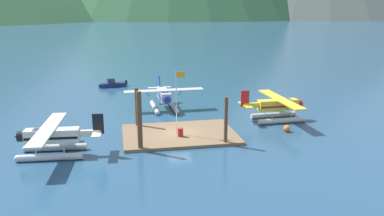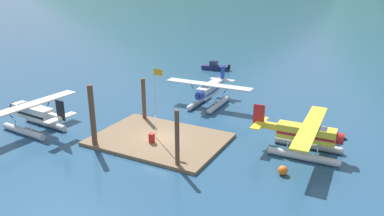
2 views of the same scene
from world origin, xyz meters
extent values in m
plane|color=navy|center=(0.00, 0.00, 0.00)|extent=(1200.00, 1200.00, 0.00)
cube|color=brown|center=(0.00, 0.00, 0.15)|extent=(11.82, 8.50, 0.30)
cylinder|color=brown|center=(-4.33, -3.81, 2.87)|extent=(0.48, 0.48, 5.75)
cylinder|color=brown|center=(4.03, -3.67, 2.43)|extent=(0.36, 0.36, 4.85)
cylinder|color=brown|center=(-4.19, 3.70, 2.28)|extent=(0.42, 0.42, 4.56)
cylinder|color=silver|center=(-0.30, -0.11, 3.61)|extent=(0.08, 0.08, 6.62)
cube|color=orange|center=(0.15, -0.11, 6.57)|extent=(0.90, 0.03, 0.56)
sphere|color=gold|center=(-0.30, -0.11, 6.97)|extent=(0.10, 0.10, 0.10)
cylinder|color=#AD1E19|center=(-0.06, -1.15, 0.74)|extent=(0.58, 0.58, 0.88)
torus|color=#AD1E19|center=(-0.06, -1.15, 0.74)|extent=(0.62, 0.62, 0.04)
sphere|color=orange|center=(11.75, -0.91, 0.37)|extent=(0.75, 0.75, 0.75)
cylinder|color=#B7BABF|center=(-12.33, -4.81, 0.32)|extent=(5.63, 1.04, 0.64)
sphere|color=#B7BABF|center=(-15.12, -4.60, 0.32)|extent=(0.64, 0.64, 0.64)
cylinder|color=#B7BABF|center=(-12.15, -2.31, 0.32)|extent=(5.63, 1.04, 0.64)
sphere|color=#B7BABF|center=(-14.94, -2.11, 0.32)|extent=(0.64, 0.64, 0.64)
cylinder|color=#B7BABF|center=(-13.53, -4.72, 0.99)|extent=(0.10, 0.10, 0.70)
cylinder|color=#B7BABF|center=(-11.14, -4.89, 0.99)|extent=(0.10, 0.10, 0.70)
cylinder|color=#B7BABF|center=(-13.35, -2.22, 0.99)|extent=(0.10, 0.10, 0.70)
cylinder|color=#B7BABF|center=(-10.95, -2.40, 0.99)|extent=(0.10, 0.10, 0.70)
cube|color=silver|center=(-12.24, -3.56, 1.94)|extent=(4.88, 1.58, 1.20)
cube|color=black|center=(-12.24, -3.56, 1.84)|extent=(4.78, 1.60, 0.24)
cube|color=#283347|center=(-13.32, -3.48, 2.27)|extent=(1.17, 1.13, 0.56)
cube|color=silver|center=(-12.54, -3.54, 2.61)|extent=(2.15, 10.47, 0.14)
cylinder|color=black|center=(-12.70, -5.73, 2.27)|extent=(0.12, 0.63, 0.84)
cylinder|color=black|center=(-12.38, -1.34, 2.27)|extent=(0.12, 0.63, 0.84)
cylinder|color=black|center=(-14.93, -3.36, 1.94)|extent=(0.67, 1.00, 0.96)
cone|color=black|center=(-15.38, -3.33, 1.94)|extent=(0.38, 0.38, 0.36)
cube|color=silver|center=(-9.00, -3.79, 2.04)|extent=(2.23, 0.60, 0.56)
cube|color=black|center=(-8.10, -3.86, 2.89)|extent=(1.01, 0.19, 1.90)
cube|color=silver|center=(-8.20, -3.85, 2.14)|extent=(1.03, 3.25, 0.10)
cylinder|color=#B7BABF|center=(1.00, 11.39, 0.32)|extent=(0.81, 5.62, 0.64)
sphere|color=#B7BABF|center=(1.09, 8.59, 0.32)|extent=(0.64, 0.64, 0.64)
cylinder|color=#B7BABF|center=(-1.50, 11.31, 0.32)|extent=(0.81, 5.62, 0.64)
sphere|color=#B7BABF|center=(-1.41, 8.52, 0.32)|extent=(0.64, 0.64, 0.64)
cylinder|color=#B7BABF|center=(1.04, 10.19, 0.99)|extent=(0.10, 0.10, 0.70)
cylinder|color=#B7BABF|center=(0.96, 12.59, 0.99)|extent=(0.10, 0.10, 0.70)
cylinder|color=#B7BABF|center=(-1.46, 10.12, 0.99)|extent=(0.10, 0.10, 0.70)
cylinder|color=#B7BABF|center=(-1.53, 12.51, 0.99)|extent=(0.10, 0.10, 0.70)
cube|color=silver|center=(-0.25, 11.35, 1.94)|extent=(1.38, 4.84, 1.20)
cube|color=#1E389E|center=(-0.25, 11.35, 1.84)|extent=(1.40, 4.74, 0.24)
cube|color=#283347|center=(-0.22, 10.27, 2.27)|extent=(1.09, 1.13, 0.56)
cube|color=silver|center=(-0.24, 11.05, 2.61)|extent=(10.44, 1.71, 0.14)
cylinder|color=#1E389E|center=(1.96, 11.12, 2.27)|extent=(0.62, 0.10, 0.84)
cylinder|color=#1E389E|center=(-2.44, 10.99, 2.27)|extent=(0.62, 0.10, 0.84)
cylinder|color=#1E389E|center=(-0.17, 8.65, 1.94)|extent=(0.98, 0.63, 0.96)
cone|color=black|center=(-0.15, 8.20, 1.94)|extent=(0.37, 0.36, 0.36)
cube|color=silver|center=(-0.35, 14.60, 2.04)|extent=(0.51, 2.21, 0.56)
cube|color=#1E389E|center=(-0.37, 15.50, 2.89)|extent=(0.15, 1.00, 1.90)
cube|color=silver|center=(-0.37, 15.40, 2.14)|extent=(3.22, 0.90, 0.10)
cylinder|color=#B7BABF|center=(12.39, 4.76, 0.32)|extent=(5.62, 0.81, 0.64)
sphere|color=#B7BABF|center=(15.19, 4.84, 0.32)|extent=(0.64, 0.64, 0.64)
cylinder|color=#B7BABF|center=(12.47, 2.26, 0.32)|extent=(5.62, 0.81, 0.64)
sphere|color=#B7BABF|center=(15.26, 2.34, 0.32)|extent=(0.64, 0.64, 0.64)
cylinder|color=#B7BABF|center=(13.59, 4.79, 0.99)|extent=(0.10, 0.10, 0.70)
cylinder|color=#B7BABF|center=(11.19, 4.72, 0.99)|extent=(0.10, 0.10, 0.70)
cylinder|color=#B7BABF|center=(13.66, 2.29, 0.99)|extent=(0.10, 0.10, 0.70)
cylinder|color=#B7BABF|center=(11.27, 2.22, 0.99)|extent=(0.10, 0.10, 0.70)
cube|color=yellow|center=(12.43, 3.51, 1.94)|extent=(4.83, 1.38, 1.20)
cube|color=#B21E1E|center=(12.43, 3.51, 1.84)|extent=(4.74, 1.40, 0.24)
cube|color=#283347|center=(13.51, 3.54, 2.27)|extent=(1.13, 1.09, 0.56)
cube|color=yellow|center=(12.73, 3.52, 2.61)|extent=(1.71, 10.44, 0.14)
cylinder|color=#B21E1E|center=(12.66, 5.72, 2.27)|extent=(0.10, 0.62, 0.84)
cylinder|color=#B21E1E|center=(12.79, 1.32, 2.27)|extent=(0.10, 0.62, 0.84)
cylinder|color=#B21E1E|center=(15.13, 3.59, 1.94)|extent=(0.63, 0.98, 0.96)
cone|color=black|center=(15.58, 3.60, 1.94)|extent=(0.36, 0.37, 0.36)
cube|color=yellow|center=(9.18, 3.41, 2.04)|extent=(2.21, 0.50, 0.56)
cube|color=#B21E1E|center=(8.28, 3.38, 2.89)|extent=(1.00, 0.15, 1.90)
cube|color=yellow|center=(8.38, 3.39, 2.14)|extent=(0.89, 3.22, 0.10)
cube|color=navy|center=(-6.96, 27.97, 0.35)|extent=(4.39, 2.16, 0.70)
sphere|color=navy|center=(-9.03, 27.63, 0.35)|extent=(0.70, 0.70, 0.70)
cube|color=#283347|center=(-7.25, 27.92, 1.10)|extent=(1.36, 1.28, 0.80)
cube|color=black|center=(-4.71, 28.34, 0.60)|extent=(0.37, 0.41, 0.80)
camera|label=1|loc=(-6.21, -39.64, 13.34)|focal=37.24mm
camera|label=2|loc=(17.36, -26.59, 14.37)|focal=34.97mm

